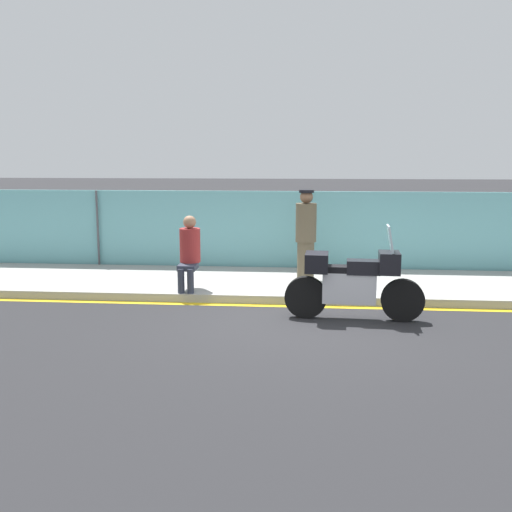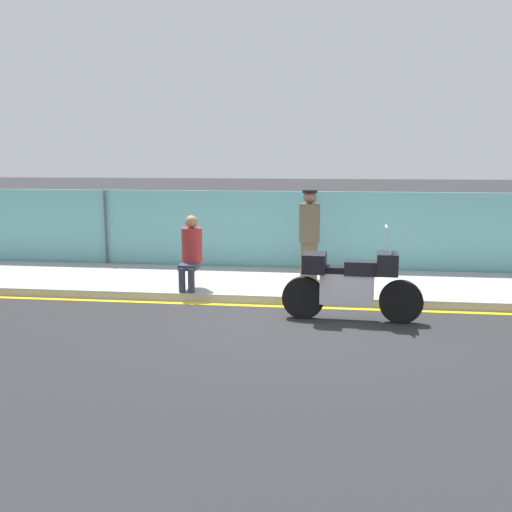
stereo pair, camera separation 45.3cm
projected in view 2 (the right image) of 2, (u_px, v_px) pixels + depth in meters
name	position (u px, v px, depth m)	size (l,w,h in m)	color
ground_plane	(303.00, 320.00, 9.56)	(120.00, 120.00, 0.00)	#262628
sidewalk	(310.00, 285.00, 11.81)	(35.04, 2.78, 0.15)	#9E9E99
curb_paint_stripe	(306.00, 307.00, 10.38)	(35.04, 0.18, 0.01)	gold
storefront_fence	(313.00, 233.00, 13.12)	(33.29, 0.17, 1.83)	#6BB2B7
motorcycle	(351.00, 282.00, 9.44)	(2.21, 0.56, 1.53)	black
officer_standing	(309.00, 234.00, 11.79)	(0.41, 0.41, 1.78)	brown
person_seated_on_curb	(191.00, 248.00, 11.06)	(0.38, 0.70, 1.36)	#2D3342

